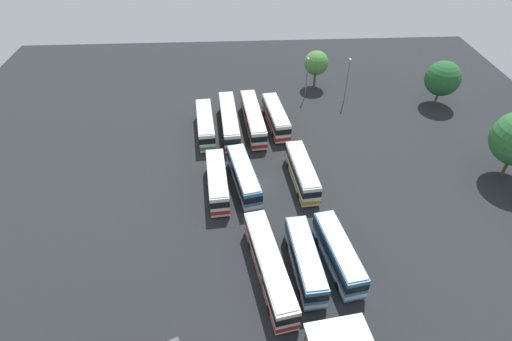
# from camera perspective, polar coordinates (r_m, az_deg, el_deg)

# --- Properties ---
(ground_plane) EXTENTS (107.64, 107.64, 0.00)m
(ground_plane) POSITION_cam_1_polar(r_m,az_deg,el_deg) (56.80, 0.42, -2.21)
(ground_plane) COLOR black
(bus_row0_slot0) EXTENTS (10.74, 4.23, 3.54)m
(bus_row0_slot0) POSITION_cam_1_polar(r_m,az_deg,el_deg) (46.99, 11.64, -11.46)
(bus_row0_slot0) COLOR teal
(bus_row0_slot0) RESTS_ON ground_plane
(bus_row0_slot1) EXTENTS (10.76, 3.39, 3.54)m
(bus_row0_slot1) POSITION_cam_1_polar(r_m,az_deg,el_deg) (45.79, 6.98, -12.55)
(bus_row0_slot1) COLOR teal
(bus_row0_slot1) RESTS_ON ground_plane
(bus_row0_slot2) EXTENTS (14.38, 5.06, 3.54)m
(bus_row0_slot2) POSITION_cam_1_polar(r_m,az_deg,el_deg) (44.96, 1.91, -13.50)
(bus_row0_slot2) COLOR silver
(bus_row0_slot2) RESTS_ON ground_plane
(bus_row1_slot0) EXTENTS (11.07, 3.60, 3.54)m
(bus_row1_slot0) POSITION_cam_1_polar(r_m,az_deg,el_deg) (56.61, 6.56, -0.20)
(bus_row1_slot0) COLOR silver
(bus_row1_slot0) RESTS_ON ground_plane
(bus_row1_slot2) EXTENTS (11.42, 4.65, 3.54)m
(bus_row1_slot2) POSITION_cam_1_polar(r_m,az_deg,el_deg) (55.56, -1.76, -0.80)
(bus_row1_slot2) COLOR teal
(bus_row1_slot2) RESTS_ON ground_plane
(bus_row1_slot3) EXTENTS (10.83, 3.42, 3.54)m
(bus_row1_slot3) POSITION_cam_1_polar(r_m,az_deg,el_deg) (54.99, -5.53, -1.51)
(bus_row1_slot3) COLOR silver
(bus_row1_slot3) RESTS_ON ground_plane
(bus_row2_slot0) EXTENTS (11.37, 3.95, 3.54)m
(bus_row2_slot0) POSITION_cam_1_polar(r_m,az_deg,el_deg) (68.25, 2.84, 7.66)
(bus_row2_slot0) COLOR silver
(bus_row2_slot0) RESTS_ON ground_plane
(bus_row2_slot1) EXTENTS (14.34, 3.85, 3.54)m
(bus_row2_slot1) POSITION_cam_1_polar(r_m,az_deg,el_deg) (67.73, -0.41, 7.45)
(bus_row2_slot1) COLOR silver
(bus_row2_slot1) RESTS_ON ground_plane
(bus_row2_slot2) EXTENTS (14.31, 3.55, 3.54)m
(bus_row2_slot2) POSITION_cam_1_polar(r_m,az_deg,el_deg) (67.33, -3.85, 7.14)
(bus_row2_slot2) COLOR silver
(bus_row2_slot2) RESTS_ON ground_plane
(bus_row2_slot3) EXTENTS (11.59, 3.64, 3.54)m
(bus_row2_slot3) POSITION_cam_1_polar(r_m,az_deg,el_deg) (66.71, -7.22, 6.56)
(bus_row2_slot3) COLOR silver
(bus_row2_slot3) RESTS_ON ground_plane
(lamp_post_by_building) EXTENTS (0.56, 0.28, 7.71)m
(lamp_post_by_building) POSITION_cam_1_polar(r_m,az_deg,el_deg) (76.75, 7.26, 13.24)
(lamp_post_by_building) COLOR slate
(lamp_post_by_building) RESTS_ON ground_plane
(lamp_post_mid_lot) EXTENTS (0.56, 0.28, 8.36)m
(lamp_post_mid_lot) POSITION_cam_1_polar(r_m,az_deg,el_deg) (76.25, 12.88, 12.66)
(lamp_post_mid_lot) COLOR slate
(lamp_post_mid_lot) RESTS_ON ground_plane
(tree_west_edge) EXTENTS (6.23, 6.23, 8.18)m
(tree_west_edge) POSITION_cam_1_polar(r_m,az_deg,el_deg) (80.66, 25.06, 11.80)
(tree_west_edge) COLOR brown
(tree_west_edge) RESTS_ON ground_plane
(tree_north_edge) EXTENTS (4.63, 4.63, 7.25)m
(tree_north_edge) POSITION_cam_1_polar(r_m,az_deg,el_deg) (80.46, 8.58, 14.91)
(tree_north_edge) COLOR brown
(tree_north_edge) RESTS_ON ground_plane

